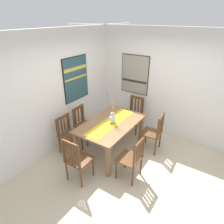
{
  "coord_description": "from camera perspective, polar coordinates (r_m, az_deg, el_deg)",
  "views": [
    {
      "loc": [
        -2.82,
        -1.46,
        2.92
      ],
      "look_at": [
        0.37,
        0.65,
        1.02
      ],
      "focal_mm": 31.44,
      "sensor_mm": 36.0,
      "label": 1
    }
  ],
  "objects": [
    {
      "name": "painting_on_back_wall",
      "position": [
        4.86,
        -10.5,
        9.47
      ],
      "size": [
        0.8,
        0.05,
        1.06
      ],
      "color": "black"
    },
    {
      "name": "chair_2",
      "position": [
        3.83,
        5.86,
        -13.19
      ],
      "size": [
        0.42,
        0.42,
        0.92
      ],
      "color": "brown",
      "rests_on": "ground_plane"
    },
    {
      "name": "chair_4",
      "position": [
        4.96,
        -8.31,
        -3.39
      ],
      "size": [
        0.45,
        0.45,
        0.92
      ],
      "color": "brown",
      "rests_on": "ground_plane"
    },
    {
      "name": "chair_0",
      "position": [
        4.65,
        12.04,
        -5.8
      ],
      "size": [
        0.45,
        0.45,
        0.94
      ],
      "color": "brown",
      "rests_on": "ground_plane"
    },
    {
      "name": "centerpiece_vase",
      "position": [
        4.31,
        0.12,
        -1.66
      ],
      "size": [
        0.24,
        0.29,
        0.7
      ],
      "color": "silver",
      "rests_on": "dining_table"
    },
    {
      "name": "ground_plane",
      "position": [
        4.33,
        4.72,
        -16.43
      ],
      "size": [
        6.4,
        6.4,
        0.03
      ],
      "primitive_type": "cube",
      "color": "beige"
    },
    {
      "name": "dining_table",
      "position": [
        4.44,
        -0.27,
        -4.34
      ],
      "size": [
        1.61,
        1.0,
        0.76
      ],
      "color": "#8E6642",
      "rests_on": "ground_plane"
    },
    {
      "name": "table_runner",
      "position": [
        4.38,
        -0.27,
        -3.04
      ],
      "size": [
        1.48,
        0.36,
        0.01
      ],
      "primitive_type": "cube",
      "color": "gold",
      "rests_on": "dining_table"
    },
    {
      "name": "chair_3",
      "position": [
        4.64,
        -12.65,
        -6.13
      ],
      "size": [
        0.42,
        0.42,
        0.89
      ],
      "color": "brown",
      "rests_on": "ground_plane"
    },
    {
      "name": "chair_1",
      "position": [
        5.38,
        6.53,
        -0.53
      ],
      "size": [
        0.43,
        0.43,
        0.96
      ],
      "color": "brown",
      "rests_on": "ground_plane"
    },
    {
      "name": "chair_5",
      "position": [
        3.82,
        -10.24,
        -13.37
      ],
      "size": [
        0.43,
        0.43,
        0.96
      ],
      "color": "brown",
      "rests_on": "ground_plane"
    },
    {
      "name": "wall_back",
      "position": [
        4.63,
        -15.23,
        5.64
      ],
      "size": [
        6.4,
        0.12,
        2.7
      ],
      "primitive_type": "cube",
      "color": "silver",
      "rests_on": "ground_plane"
    },
    {
      "name": "wall_side",
      "position": [
        5.15,
        15.53,
        7.69
      ],
      "size": [
        0.12,
        6.4,
        2.7
      ],
      "primitive_type": "cube",
      "color": "silver",
      "rests_on": "ground_plane"
    },
    {
      "name": "painting_on_side_wall",
      "position": [
        5.36,
        6.66,
        10.74
      ],
      "size": [
        0.05,
        0.79,
        1.03
      ],
      "color": "black"
    }
  ]
}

